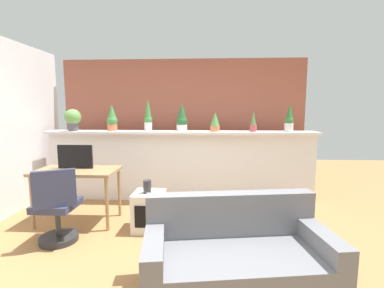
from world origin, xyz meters
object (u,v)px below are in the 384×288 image
at_px(office_chair, 57,212).
at_px(vase_on_shelf, 147,187).
at_px(potted_plant_0, 73,118).
at_px(potted_plant_6, 289,119).
at_px(potted_plant_5, 253,123).
at_px(desk, 77,176).
at_px(potted_plant_1, 112,119).
at_px(potted_plant_4, 215,122).
at_px(potted_plant_3, 182,118).
at_px(tv_monitor, 75,157).
at_px(side_cube_shelf, 149,211).
at_px(couch, 237,260).
at_px(potted_plant_2, 148,116).

distance_m(office_chair, vase_on_shelf, 1.08).
distance_m(potted_plant_0, potted_plant_6, 3.61).
distance_m(potted_plant_5, desk, 2.80).
xyz_separation_m(potted_plant_5, potted_plant_6, (0.58, 0.02, 0.07)).
bearing_deg(potted_plant_1, potted_plant_6, -0.40).
distance_m(potted_plant_4, potted_plant_5, 0.63).
xyz_separation_m(potted_plant_3, tv_monitor, (-1.41, -0.91, -0.51)).
relative_size(side_cube_shelf, vase_on_shelf, 2.96).
bearing_deg(desk, couch, -33.39).
xyz_separation_m(potted_plant_6, couch, (-1.08, -2.30, -1.13)).
relative_size(potted_plant_2, side_cube_shelf, 1.11).
height_order(potted_plant_2, potted_plant_5, potted_plant_2).
relative_size(potted_plant_4, potted_plant_6, 0.68).
xyz_separation_m(potted_plant_2, tv_monitor, (-0.84, -0.91, -0.55)).
xyz_separation_m(potted_plant_2, office_chair, (-0.74, -1.61, -1.07)).
bearing_deg(potted_plant_0, potted_plant_1, 4.00).
xyz_separation_m(potted_plant_1, tv_monitor, (-0.23, -0.89, -0.50)).
xyz_separation_m(potted_plant_0, potted_plant_5, (3.03, 0.01, -0.07)).
bearing_deg(potted_plant_0, potted_plant_5, 0.16).
height_order(potted_plant_3, vase_on_shelf, potted_plant_3).
height_order(potted_plant_2, vase_on_shelf, potted_plant_2).
relative_size(potted_plant_4, couch, 0.19).
bearing_deg(tv_monitor, potted_plant_5, 18.19).
xyz_separation_m(desk, side_cube_shelf, (1.04, -0.19, -0.42)).
height_order(potted_plant_4, vase_on_shelf, potted_plant_4).
distance_m(potted_plant_0, potted_plant_4, 2.40).
bearing_deg(potted_plant_5, tv_monitor, -161.81).
height_order(potted_plant_5, couch, potted_plant_5).
bearing_deg(potted_plant_0, side_cube_shelf, -36.22).
relative_size(potted_plant_5, side_cube_shelf, 0.68).
relative_size(potted_plant_2, potted_plant_4, 1.73).
bearing_deg(potted_plant_6, side_cube_shelf, -151.43).
bearing_deg(potted_plant_4, potted_plant_1, 179.14).
xyz_separation_m(potted_plant_0, vase_on_shelf, (1.51, -1.14, -0.84)).
bearing_deg(potted_plant_4, potted_plant_5, -1.07).
bearing_deg(potted_plant_6, potted_plant_0, -179.59).
distance_m(potted_plant_5, couch, 2.57).
distance_m(potted_plant_4, desk, 2.25).
height_order(desk, couch, couch).
distance_m(vase_on_shelf, couch, 1.56).
xyz_separation_m(potted_plant_3, potted_plant_6, (1.76, -0.04, -0.01)).
distance_m(potted_plant_1, tv_monitor, 1.05).
distance_m(potted_plant_2, potted_plant_5, 1.76).
bearing_deg(potted_plant_2, office_chair, -114.83).
relative_size(potted_plant_0, office_chair, 0.41).
distance_m(side_cube_shelf, couch, 1.54).
bearing_deg(couch, potted_plant_1, 128.83).
height_order(potted_plant_3, tv_monitor, potted_plant_3).
bearing_deg(office_chair, potted_plant_2, 65.17).
height_order(potted_plant_1, potted_plant_6, potted_plant_6).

